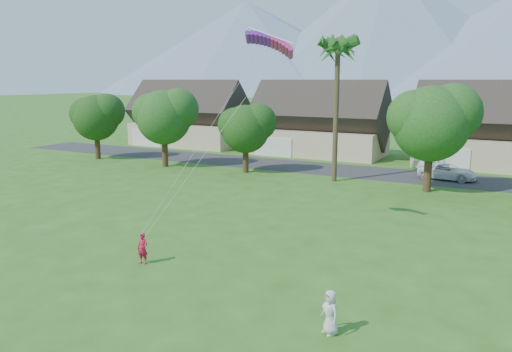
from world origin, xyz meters
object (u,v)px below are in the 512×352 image
Objects in this scene: kite_flyer at (143,249)px; parked_car at (447,172)px; parafoil_kite at (271,41)px; watcher at (330,312)px.

kite_flyer reaches higher than parked_car.
parked_car is at bearing 58.14° from parafoil_kite.
watcher is 15.26m from parafoil_kite.
kite_flyer is 0.95× the size of watcher.
parafoil_kite is at bearing 161.74° from watcher.
parked_car is 1.74× the size of parafoil_kite.
kite_flyer is 12.74m from parafoil_kite.
kite_flyer is at bearing -157.47° from watcher.
watcher is 0.32× the size of parked_car.
parafoil_kite is at bearing 167.98° from parked_car.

